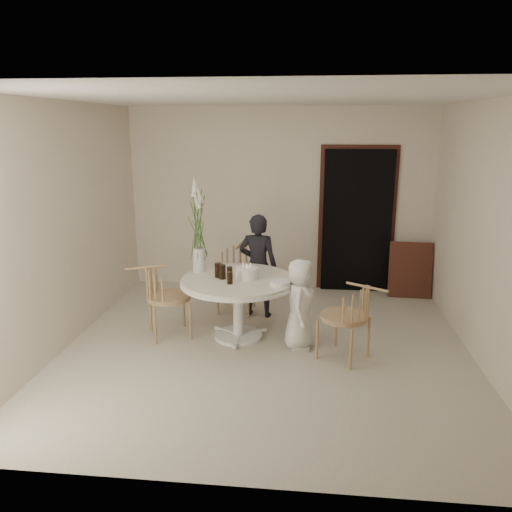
# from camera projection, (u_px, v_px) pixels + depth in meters

# --- Properties ---
(ground) EXTENTS (4.50, 4.50, 0.00)m
(ground) POSITION_uv_depth(u_px,v_px,m) (266.00, 347.00, 5.63)
(ground) COLOR beige
(ground) RESTS_ON ground
(room_shell) EXTENTS (4.50, 4.50, 4.50)m
(room_shell) POSITION_uv_depth(u_px,v_px,m) (267.00, 205.00, 5.22)
(room_shell) COLOR white
(room_shell) RESTS_ON ground
(doorway) EXTENTS (1.00, 0.10, 2.10)m
(doorway) POSITION_uv_depth(u_px,v_px,m) (357.00, 222.00, 7.35)
(doorway) COLOR black
(doorway) RESTS_ON ground
(door_trim) EXTENTS (1.12, 0.03, 2.22)m
(door_trim) POSITION_uv_depth(u_px,v_px,m) (357.00, 217.00, 7.38)
(door_trim) COLOR #53271C
(door_trim) RESTS_ON ground
(table) EXTENTS (1.33, 1.33, 0.73)m
(table) POSITION_uv_depth(u_px,v_px,m) (238.00, 288.00, 5.75)
(table) COLOR white
(table) RESTS_ON ground
(picture_frame) EXTENTS (0.62, 0.22, 0.80)m
(picture_frame) POSITION_uv_depth(u_px,v_px,m) (410.00, 270.00, 7.21)
(picture_frame) COLOR #53271C
(picture_frame) RESTS_ON ground
(chair_far) EXTENTS (0.52, 0.56, 0.88)m
(chair_far) POSITION_uv_depth(u_px,v_px,m) (238.00, 268.00, 6.71)
(chair_far) COLOR tan
(chair_far) RESTS_ON ground
(chair_right) EXTENTS (0.66, 0.64, 0.87)m
(chair_right) POSITION_uv_depth(u_px,v_px,m) (355.00, 311.00, 5.18)
(chair_right) COLOR tan
(chair_right) RESTS_ON ground
(chair_left) EXTENTS (0.65, 0.63, 0.89)m
(chair_left) POSITION_uv_depth(u_px,v_px,m) (158.00, 291.00, 5.78)
(chair_left) COLOR tan
(chair_left) RESTS_ON ground
(girl) EXTENTS (0.53, 0.38, 1.35)m
(girl) POSITION_uv_depth(u_px,v_px,m) (258.00, 266.00, 6.42)
(girl) COLOR black
(girl) RESTS_ON ground
(boy) EXTENTS (0.36, 0.52, 1.03)m
(boy) POSITION_uv_depth(u_px,v_px,m) (300.00, 304.00, 5.52)
(boy) COLOR white
(boy) RESTS_ON ground
(birthday_cake) EXTENTS (0.26, 0.26, 0.18)m
(birthday_cake) POSITION_uv_depth(u_px,v_px,m) (246.00, 273.00, 5.71)
(birthday_cake) COLOR white
(birthday_cake) RESTS_ON table
(cola_tumbler_a) EXTENTS (0.08, 0.08, 0.17)m
(cola_tumbler_a) POSITION_uv_depth(u_px,v_px,m) (218.00, 270.00, 5.74)
(cola_tumbler_a) COLOR black
(cola_tumbler_a) RESTS_ON table
(cola_tumbler_b) EXTENTS (0.07, 0.07, 0.14)m
(cola_tumbler_b) POSITION_uv_depth(u_px,v_px,m) (230.00, 278.00, 5.51)
(cola_tumbler_b) COLOR black
(cola_tumbler_b) RESTS_ON table
(cola_tumbler_c) EXTENTS (0.10, 0.10, 0.17)m
(cola_tumbler_c) POSITION_uv_depth(u_px,v_px,m) (222.00, 272.00, 5.68)
(cola_tumbler_c) COLOR black
(cola_tumbler_c) RESTS_ON table
(cola_tumbler_d) EXTENTS (0.08, 0.08, 0.13)m
(cola_tumbler_d) POSITION_uv_depth(u_px,v_px,m) (230.00, 272.00, 5.72)
(cola_tumbler_d) COLOR black
(cola_tumbler_d) RESTS_ON table
(plate_stack) EXTENTS (0.30, 0.30, 0.06)m
(plate_stack) POSITION_uv_depth(u_px,v_px,m) (280.00, 283.00, 5.46)
(plate_stack) COLOR white
(plate_stack) RESTS_ON table
(flower_vase) EXTENTS (0.15, 0.15, 1.14)m
(flower_vase) POSITION_uv_depth(u_px,v_px,m) (198.00, 230.00, 5.86)
(flower_vase) COLOR silver
(flower_vase) RESTS_ON table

